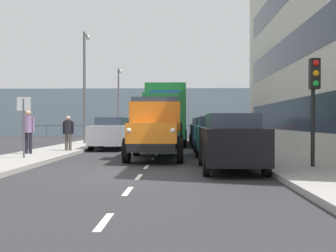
# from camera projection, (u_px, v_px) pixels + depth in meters

# --- Properties ---
(ground_plane) EXTENTS (80.00, 80.00, 0.00)m
(ground_plane) POSITION_uv_depth(u_px,v_px,m) (159.00, 151.00, 20.62)
(ground_plane) COLOR #2D2D30
(sidewalk_left) EXTENTS (2.52, 37.94, 0.15)m
(sidewalk_left) POSITION_uv_depth(u_px,v_px,m) (254.00, 150.00, 20.46)
(sidewalk_left) COLOR #9E9993
(sidewalk_left) RESTS_ON ground_plane
(sidewalk_right) EXTENTS (2.52, 37.94, 0.15)m
(sidewalk_right) POSITION_uv_depth(u_px,v_px,m) (65.00, 149.00, 20.78)
(sidewalk_right) COLOR #9E9993
(sidewalk_right) RESTS_ON ground_plane
(road_centreline_markings) EXTENTS (0.12, 33.53, 0.01)m
(road_centreline_markings) POSITION_uv_depth(u_px,v_px,m) (158.00, 152.00, 19.73)
(road_centreline_markings) COLOR silver
(road_centreline_markings) RESTS_ON ground_plane
(sea_horizon) EXTENTS (80.00, 0.80, 5.00)m
(sea_horizon) POSITION_uv_depth(u_px,v_px,m) (170.00, 112.00, 42.55)
(sea_horizon) COLOR gray
(sea_horizon) RESTS_ON ground_plane
(seawall_railing) EXTENTS (28.08, 0.08, 1.20)m
(seawall_railing) POSITION_uv_depth(u_px,v_px,m) (169.00, 128.00, 38.97)
(seawall_railing) COLOR #4C5156
(seawall_railing) RESTS_ON ground_plane
(truck_vintage_orange) EXTENTS (2.17, 5.64, 2.43)m
(truck_vintage_orange) POSITION_uv_depth(u_px,v_px,m) (156.00, 130.00, 15.82)
(truck_vintage_orange) COLOR black
(truck_vintage_orange) RESTS_ON ground_plane
(lorry_cargo_green) EXTENTS (2.58, 8.20, 3.87)m
(lorry_cargo_green) POSITION_uv_depth(u_px,v_px,m) (166.00, 113.00, 26.26)
(lorry_cargo_green) COLOR #1E7033
(lorry_cargo_green) RESTS_ON ground_plane
(car_black_kerbside_near) EXTENTS (1.80, 4.33, 1.72)m
(car_black_kerbside_near) POSITION_uv_depth(u_px,v_px,m) (230.00, 141.00, 12.26)
(car_black_kerbside_near) COLOR black
(car_black_kerbside_near) RESTS_ON ground_plane
(car_teal_kerbside_1) EXTENTS (1.78, 4.30, 1.72)m
(car_teal_kerbside_1) POSITION_uv_depth(u_px,v_px,m) (214.00, 135.00, 18.09)
(car_teal_kerbside_1) COLOR #1E6670
(car_teal_kerbside_1) RESTS_ON ground_plane
(car_navy_kerbside_2) EXTENTS (1.84, 4.27, 1.72)m
(car_navy_kerbside_2) POSITION_uv_depth(u_px,v_px,m) (207.00, 132.00, 23.41)
(car_navy_kerbside_2) COLOR navy
(car_navy_kerbside_2) RESTS_ON ground_plane
(car_maroon_kerbside_3) EXTENTS (1.79, 4.57, 1.72)m
(car_maroon_kerbside_3) POSITION_uv_depth(u_px,v_px,m) (202.00, 130.00, 28.83)
(car_maroon_kerbside_3) COLOR maroon
(car_maroon_kerbside_3) RESTS_ON ground_plane
(car_silver_oppositeside_0) EXTENTS (1.80, 4.55, 1.72)m
(car_silver_oppositeside_0) POSITION_uv_depth(u_px,v_px,m) (112.00, 133.00, 21.82)
(car_silver_oppositeside_0) COLOR #B7BABF
(car_silver_oppositeside_0) RESTS_ON ground_plane
(car_grey_oppositeside_1) EXTENTS (1.91, 4.47, 1.72)m
(car_grey_oppositeside_1) POSITION_uv_depth(u_px,v_px,m) (127.00, 130.00, 28.18)
(car_grey_oppositeside_1) COLOR slate
(car_grey_oppositeside_1) RESTS_ON ground_plane
(pedestrian_by_lamp) EXTENTS (0.53, 0.34, 1.83)m
(pedestrian_by_lamp) POSITION_uv_depth(u_px,v_px,m) (28.00, 128.00, 16.94)
(pedestrian_by_lamp) COLOR black
(pedestrian_by_lamp) RESTS_ON sidewalk_right
(pedestrian_near_railing) EXTENTS (0.53, 0.34, 1.61)m
(pedestrian_near_railing) POSITION_uv_depth(u_px,v_px,m) (68.00, 130.00, 18.84)
(pedestrian_near_railing) COLOR #4C473D
(pedestrian_near_railing) RESTS_ON sidewalk_right
(traffic_light_near) EXTENTS (0.28, 0.41, 3.20)m
(traffic_light_near) POSITION_uv_depth(u_px,v_px,m) (314.00, 88.00, 11.92)
(traffic_light_near) COLOR black
(traffic_light_near) RESTS_ON sidewalk_left
(lamp_post_promenade) EXTENTS (0.32, 1.14, 6.95)m
(lamp_post_promenade) POSITION_uv_depth(u_px,v_px,m) (85.00, 78.00, 25.29)
(lamp_post_promenade) COLOR #59595B
(lamp_post_promenade) RESTS_ON sidewalk_right
(lamp_post_far) EXTENTS (0.32, 1.14, 6.35)m
(lamp_post_far) POSITION_uv_depth(u_px,v_px,m) (119.00, 96.00, 38.10)
(lamp_post_far) COLOR #59595B
(lamp_post_far) RESTS_ON sidewalk_right
(street_sign) EXTENTS (0.50, 0.07, 2.25)m
(street_sign) POSITION_uv_depth(u_px,v_px,m) (24.00, 116.00, 14.95)
(street_sign) COLOR #4C4C4C
(street_sign) RESTS_ON sidewalk_right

